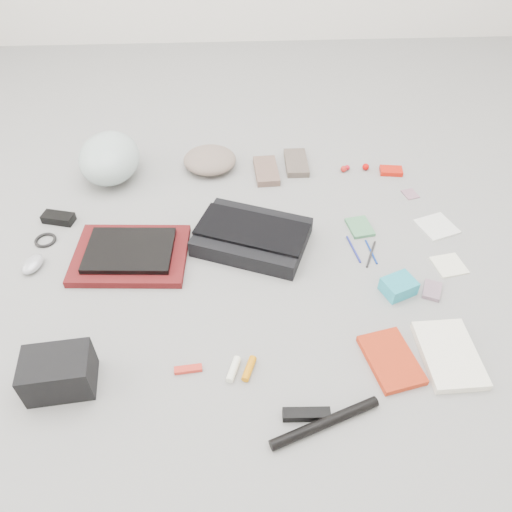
{
  "coord_description": "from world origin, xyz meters",
  "views": [
    {
      "loc": [
        -0.06,
        -1.22,
        1.25
      ],
      "look_at": [
        0.0,
        0.0,
        0.05
      ],
      "focal_mm": 35.0,
      "sensor_mm": 36.0,
      "label": 1
    }
  ],
  "objects_px": {
    "laptop": "(130,250)",
    "bike_helmet": "(109,158)",
    "messenger_bag": "(252,237)",
    "camera_bag": "(59,373)",
    "accordion_wallet": "(399,286)",
    "book_red": "(391,360)"
  },
  "relations": [
    {
      "from": "laptop",
      "to": "bike_helmet",
      "type": "height_order",
      "value": "bike_helmet"
    },
    {
      "from": "messenger_bag",
      "to": "camera_bag",
      "type": "relative_size",
      "value": 2.09
    },
    {
      "from": "messenger_bag",
      "to": "accordion_wallet",
      "type": "relative_size",
      "value": 3.76
    },
    {
      "from": "laptop",
      "to": "messenger_bag",
      "type": "bearing_deg",
      "value": 10.23
    },
    {
      "from": "bike_helmet",
      "to": "camera_bag",
      "type": "relative_size",
      "value": 1.66
    },
    {
      "from": "bike_helmet",
      "to": "accordion_wallet",
      "type": "xyz_separation_m",
      "value": [
        1.04,
        -0.71,
        -0.07
      ]
    },
    {
      "from": "laptop",
      "to": "bike_helmet",
      "type": "distance_m",
      "value": 0.52
    },
    {
      "from": "laptop",
      "to": "bike_helmet",
      "type": "xyz_separation_m",
      "value": [
        -0.14,
        0.5,
        0.05
      ]
    },
    {
      "from": "accordion_wallet",
      "to": "laptop",
      "type": "bearing_deg",
      "value": 144.37
    },
    {
      "from": "laptop",
      "to": "accordion_wallet",
      "type": "xyz_separation_m",
      "value": [
        0.9,
        -0.21,
        -0.01
      ]
    },
    {
      "from": "camera_bag",
      "to": "accordion_wallet",
      "type": "relative_size",
      "value": 1.8
    },
    {
      "from": "messenger_bag",
      "to": "accordion_wallet",
      "type": "height_order",
      "value": "messenger_bag"
    },
    {
      "from": "accordion_wallet",
      "to": "book_red",
      "type": "bearing_deg",
      "value": -130.92
    },
    {
      "from": "accordion_wallet",
      "to": "messenger_bag",
      "type": "bearing_deg",
      "value": 128.43
    },
    {
      "from": "camera_bag",
      "to": "messenger_bag",
      "type": "bearing_deg",
      "value": 39.17
    },
    {
      "from": "laptop",
      "to": "accordion_wallet",
      "type": "height_order",
      "value": "accordion_wallet"
    },
    {
      "from": "accordion_wallet",
      "to": "camera_bag",
      "type": "bearing_deg",
      "value": 173.36
    },
    {
      "from": "camera_bag",
      "to": "book_red",
      "type": "height_order",
      "value": "camera_bag"
    },
    {
      "from": "laptop",
      "to": "book_red",
      "type": "bearing_deg",
      "value": -27.05
    },
    {
      "from": "messenger_bag",
      "to": "camera_bag",
      "type": "xyz_separation_m",
      "value": [
        -0.56,
        -0.56,
        0.03
      ]
    },
    {
      "from": "messenger_bag",
      "to": "camera_bag",
      "type": "distance_m",
      "value": 0.79
    },
    {
      "from": "messenger_bag",
      "to": "laptop",
      "type": "bearing_deg",
      "value": -151.65
    }
  ]
}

